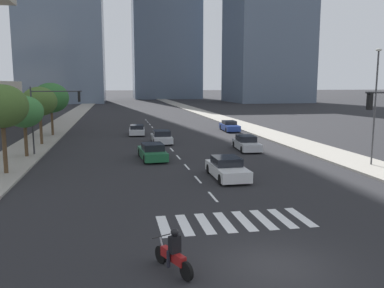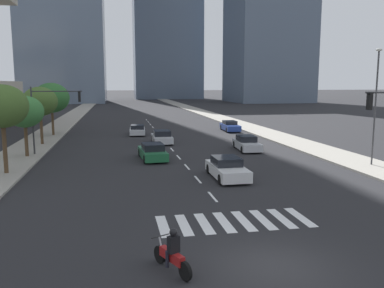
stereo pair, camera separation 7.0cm
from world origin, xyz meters
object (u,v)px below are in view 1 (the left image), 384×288
(motorcycle_lead, at_px, (173,254))
(street_tree_fourth, at_px, (51,98))
(sedan_silver_3, at_px, (246,144))
(sedan_blue_5, at_px, (229,126))
(sedan_green_1, at_px, (152,152))
(street_lamp_east, at_px, (375,99))
(sedan_silver_0, at_px, (137,130))
(sedan_white_4, at_px, (227,168))
(traffic_signal_far, at_px, (51,108))
(street_tree_second, at_px, (24,112))
(street_tree_nearest, at_px, (2,107))
(sedan_silver_2, at_px, (161,137))
(street_tree_third, at_px, (39,102))

(motorcycle_lead, bearing_deg, street_tree_fourth, -11.01)
(sedan_silver_3, bearing_deg, sedan_blue_5, 173.73)
(motorcycle_lead, height_order, sedan_green_1, motorcycle_lead)
(sedan_blue_5, bearing_deg, street_tree_fourth, -84.57)
(sedan_blue_5, distance_m, street_lamp_east, 24.55)
(sedan_silver_0, xyz_separation_m, sedan_blue_5, (12.06, 1.74, 0.05))
(motorcycle_lead, bearing_deg, sedan_silver_0, -26.10)
(sedan_white_4, xyz_separation_m, street_tree_fourth, (-14.30, 24.13, 3.84))
(motorcycle_lead, xyz_separation_m, sedan_silver_3, (10.08, 22.64, 0.03))
(sedan_silver_0, bearing_deg, sedan_white_4, -166.06)
(sedan_blue_5, xyz_separation_m, traffic_signal_far, (-19.87, -14.44, 3.43))
(sedan_blue_5, bearing_deg, street_tree_second, -52.57)
(street_tree_nearest, bearing_deg, sedan_silver_3, 19.56)
(traffic_signal_far, bearing_deg, street_tree_fourth, 98.40)
(motorcycle_lead, distance_m, sedan_silver_3, 24.78)
(sedan_silver_0, relative_size, sedan_blue_5, 0.95)
(sedan_silver_3, xyz_separation_m, street_lamp_east, (6.71, -8.80, 4.34))
(sedan_green_1, distance_m, street_lamp_east, 17.27)
(sedan_silver_2, xyz_separation_m, street_lamp_east, (13.91, -14.72, 4.35))
(sedan_green_1, relative_size, street_tree_fourth, 0.79)
(motorcycle_lead, height_order, sedan_silver_0, motorcycle_lead)
(sedan_silver_2, distance_m, street_tree_third, 12.48)
(street_lamp_east, bearing_deg, street_tree_second, 161.94)
(street_lamp_east, bearing_deg, sedan_silver_3, 127.33)
(sedan_silver_2, relative_size, street_tree_second, 0.93)
(sedan_green_1, distance_m, street_tree_fourth, 19.97)
(sedan_silver_3, xyz_separation_m, street_tree_third, (-19.08, 6.56, 3.73))
(traffic_signal_far, xyz_separation_m, street_tree_fourth, (-1.95, 13.21, 0.42))
(sedan_silver_0, bearing_deg, street_tree_fourth, 90.11)
(traffic_signal_far, bearing_deg, street_tree_third, 108.09)
(motorcycle_lead, relative_size, sedan_silver_3, 0.42)
(street_tree_third, bearing_deg, sedan_white_4, -49.76)
(motorcycle_lead, relative_size, sedan_blue_5, 0.41)
(sedan_white_4, bearing_deg, sedan_green_1, -150.62)
(street_tree_fourth, bearing_deg, street_lamp_east, -41.22)
(motorcycle_lead, distance_m, sedan_white_4, 13.40)
(traffic_signal_far, bearing_deg, street_lamp_east, -21.49)
(traffic_signal_far, relative_size, street_tree_second, 1.15)
(sedan_silver_2, relative_size, traffic_signal_far, 0.81)
(street_tree_nearest, xyz_separation_m, street_tree_second, (0.00, 6.39, -0.79))
(traffic_signal_far, bearing_deg, street_tree_nearest, -104.83)
(traffic_signal_far, bearing_deg, sedan_silver_2, 28.20)
(sedan_green_1, relative_size, street_tree_nearest, 0.82)
(motorcycle_lead, distance_m, traffic_signal_far, 24.52)
(street_tree_nearest, bearing_deg, motorcycle_lead, -60.41)
(traffic_signal_far, xyz_separation_m, street_tree_third, (-1.95, 5.97, 0.29))
(sedan_blue_5, relative_size, street_tree_fourth, 0.79)
(street_tree_second, bearing_deg, sedan_silver_0, 54.48)
(sedan_silver_3, xyz_separation_m, traffic_signal_far, (-17.13, 0.59, 3.44))
(sedan_green_1, xyz_separation_m, street_lamp_east, (15.66, -5.83, 4.34))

